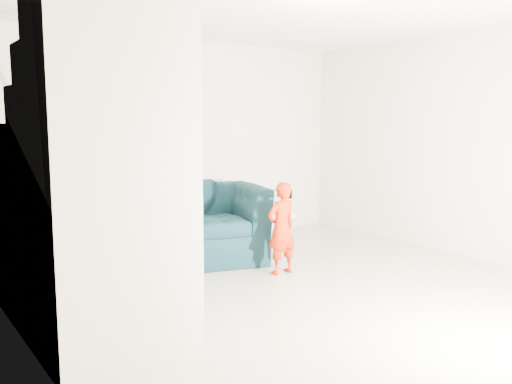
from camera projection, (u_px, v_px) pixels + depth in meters
floor at (316, 296)px, 5.11m from camera, size 5.50×5.50×0.00m
back_wall at (179, 143)px, 7.16m from camera, size 5.00×0.00×5.00m
left_wall at (29, 166)px, 3.50m from camera, size 0.00×5.50×5.50m
right_wall at (478, 146)px, 6.37m from camera, size 0.00×5.50×5.50m
armchair at (204, 223)px, 6.41m from camera, size 1.64×1.52×0.88m
toddler at (282, 228)px, 5.80m from camera, size 0.38×0.26×1.00m
side_table at (279, 224)px, 7.04m from camera, size 0.46×0.46×0.46m
staircase at (82, 209)px, 4.29m from camera, size 1.02×3.03×3.62m
cushion at (195, 199)px, 6.66m from camera, size 0.48×0.23×0.48m
throw at (164, 220)px, 5.98m from camera, size 0.05×0.52×0.59m
phone at (290, 194)px, 5.77m from camera, size 0.03×0.05×0.10m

